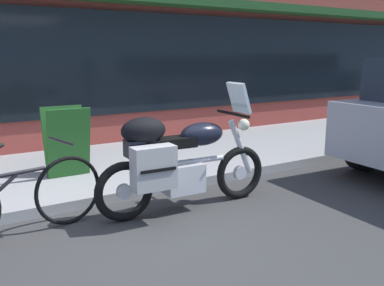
% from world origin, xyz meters
% --- Properties ---
extents(ground_plane, '(80.00, 80.00, 0.00)m').
position_xyz_m(ground_plane, '(0.00, 0.00, 0.00)').
color(ground_plane, '#363636').
extents(touring_motorcycle, '(2.10, 0.62, 1.40)m').
position_xyz_m(touring_motorcycle, '(0.64, 0.46, 0.60)').
color(touring_motorcycle, black).
rests_on(touring_motorcycle, ground_plane).
extents(parked_bicycle, '(1.71, 0.51, 0.95)m').
position_xyz_m(parked_bicycle, '(-0.97, 0.66, 0.39)').
color(parked_bicycle, black).
rests_on(parked_bicycle, ground_plane).
extents(sandwich_board_sign, '(0.55, 0.41, 0.91)m').
position_xyz_m(sandwich_board_sign, '(-0.08, 2.12, 0.58)').
color(sandwich_board_sign, '#1E511E').
rests_on(sandwich_board_sign, sidewalk_curb).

